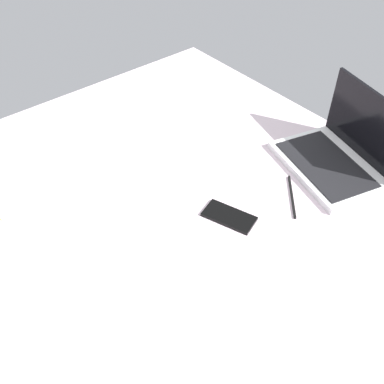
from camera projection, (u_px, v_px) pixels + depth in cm
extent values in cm
cube|color=silver|center=(206.00, 275.00, 116.88)|extent=(180.00, 140.00, 18.00)
cube|color=silver|center=(329.00, 166.00, 133.68)|extent=(37.96, 31.00, 2.00)
cube|color=black|center=(326.00, 164.00, 132.41)|extent=(32.50, 24.15, 0.40)
cube|color=black|center=(369.00, 126.00, 128.98)|extent=(32.06, 9.81, 21.00)
cube|color=black|center=(229.00, 217.00, 119.29)|extent=(15.48, 11.17, 0.80)
cube|color=black|center=(292.00, 197.00, 125.02)|extent=(12.87, 12.00, 0.60)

